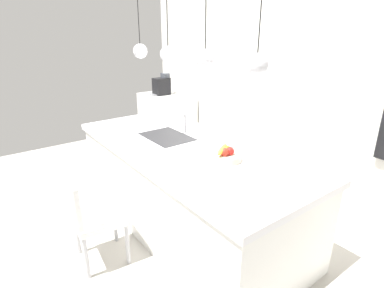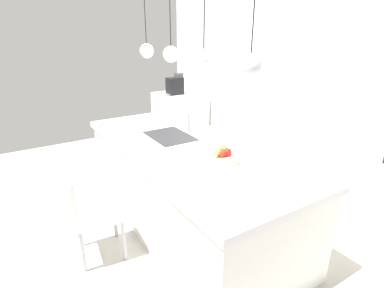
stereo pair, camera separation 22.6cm
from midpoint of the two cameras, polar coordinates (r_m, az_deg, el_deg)
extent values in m
plane|color=#BCB7AD|center=(3.43, -2.98, -14.36)|extent=(6.60, 6.60, 0.00)
cube|color=silver|center=(4.03, 16.86, 10.18)|extent=(6.00, 0.10, 2.60)
cube|color=white|center=(3.22, -3.11, -8.30)|extent=(2.62, 1.09, 0.83)
cube|color=white|center=(3.03, -3.27, -0.92)|extent=(2.68, 1.15, 0.06)
cube|color=#2D2D30|center=(3.29, -6.59, 1.24)|extent=(0.56, 0.40, 0.02)
cylinder|color=silver|center=(3.38, -3.15, 3.88)|extent=(0.02, 0.02, 0.22)
cylinder|color=silver|center=(3.31, -4.34, 5.30)|extent=(0.02, 0.16, 0.02)
cylinder|color=beige|center=(2.68, 3.95, -2.45)|extent=(0.27, 0.27, 0.06)
sphere|color=#B22D1E|center=(2.63, 3.54, -1.55)|extent=(0.08, 0.08, 0.08)
sphere|color=red|center=(2.65, 4.52, -1.38)|extent=(0.08, 0.08, 0.08)
sphere|color=orange|center=(2.68, 3.92, -1.13)|extent=(0.08, 0.08, 0.08)
ellipsoid|color=yellow|center=(2.63, 3.13, -1.03)|extent=(0.12, 0.19, 0.08)
cube|color=white|center=(5.75, -5.84, 4.74)|extent=(1.10, 0.60, 0.83)
cube|color=black|center=(5.74, -6.77, 10.45)|extent=(0.20, 0.28, 0.30)
cube|color=gray|center=(5.68, -8.21, 8.87)|extent=(0.16, 0.08, 0.02)
cube|color=#4C515B|center=(5.75, -6.11, 12.41)|extent=(0.14, 0.11, 0.08)
cube|color=white|center=(2.90, -18.90, -12.60)|extent=(0.46, 0.45, 0.06)
cube|color=white|center=(2.77, -23.17, -9.56)|extent=(0.40, 0.08, 0.38)
cylinder|color=#B2B2B7|center=(2.91, -14.06, -17.43)|extent=(0.04, 0.04, 0.40)
cylinder|color=#B2B2B7|center=(3.20, -16.01, -13.81)|extent=(0.04, 0.04, 0.40)
cylinder|color=#B2B2B7|center=(2.87, -21.10, -19.00)|extent=(0.04, 0.04, 0.40)
cylinder|color=#B2B2B7|center=(3.16, -22.32, -15.14)|extent=(0.04, 0.04, 0.40)
sphere|color=silver|center=(3.56, -11.35, 16.35)|extent=(0.16, 0.16, 0.16)
cylinder|color=black|center=(3.55, -11.81, 22.43)|extent=(0.01, 0.01, 0.60)
sphere|color=silver|center=(3.07, -6.61, 16.01)|extent=(0.16, 0.16, 0.16)
cylinder|color=black|center=(3.06, -6.92, 23.07)|extent=(0.01, 0.01, 0.60)
sphere|color=silver|center=(2.60, -0.15, 15.37)|extent=(0.16, 0.16, 0.16)
cylinder|color=black|center=(2.60, -0.16, 23.70)|extent=(0.01, 0.01, 0.60)
sphere|color=silver|center=(2.18, 8.86, 14.17)|extent=(0.16, 0.16, 0.16)
cylinder|color=black|center=(2.18, 9.44, 24.09)|extent=(0.01, 0.01, 0.60)
camera|label=1|loc=(0.11, -92.22, -0.83)|focal=29.07mm
camera|label=2|loc=(0.11, 87.78, 0.83)|focal=29.07mm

